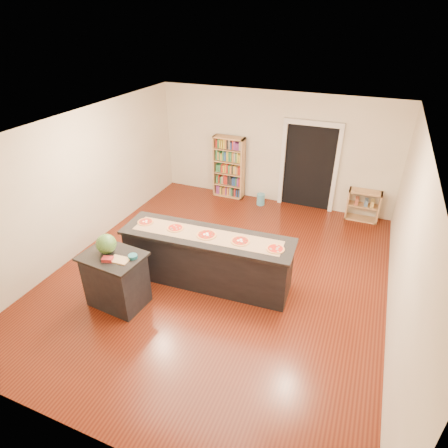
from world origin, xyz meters
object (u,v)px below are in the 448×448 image
at_px(watermelon, 106,244).
at_px(waste_bin, 261,199).
at_px(side_counter, 116,279).
at_px(kitchen_island, 207,259).
at_px(bookshelf, 229,167).
at_px(low_shelf, 363,205).

bearing_deg(watermelon, waste_bin, 74.43).
relative_size(side_counter, waste_bin, 3.34).
bearing_deg(kitchen_island, bookshelf, 102.47).
bearing_deg(side_counter, kitchen_island, 48.41).
distance_m(side_counter, waste_bin, 4.67).
bearing_deg(kitchen_island, side_counter, -139.97).
bearing_deg(bookshelf, side_counter, -91.91).
height_order(bookshelf, low_shelf, bookshelf).
height_order(low_shelf, waste_bin, low_shelf).
height_order(kitchen_island, low_shelf, kitchen_island).
distance_m(side_counter, bookshelf, 4.71).
height_order(side_counter, low_shelf, side_counter).
distance_m(side_counter, low_shelf, 5.91).
bearing_deg(low_shelf, bookshelf, 179.76).
height_order(waste_bin, watermelon, watermelon).
height_order(kitchen_island, side_counter, kitchen_island).
xyz_separation_m(kitchen_island, low_shelf, (2.43, 3.58, -0.14)).
relative_size(bookshelf, watermelon, 5.03).
bearing_deg(kitchen_island, low_shelf, 52.51).
bearing_deg(waste_bin, low_shelf, 3.97).
relative_size(waste_bin, watermelon, 0.92).
height_order(bookshelf, waste_bin, bookshelf).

